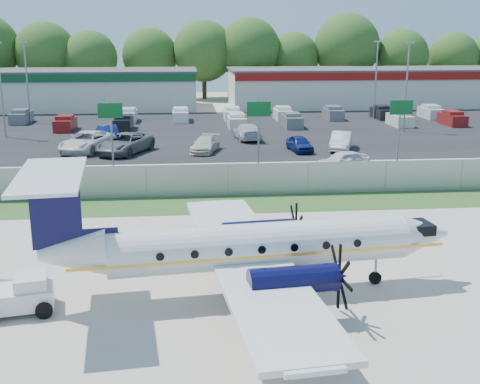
{
  "coord_description": "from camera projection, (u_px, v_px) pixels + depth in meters",
  "views": [
    {
      "loc": [
        -2.61,
        -21.97,
        9.61
      ],
      "look_at": [
        0.0,
        6.0,
        2.3
      ],
      "focal_mm": 45.0,
      "sensor_mm": 36.0,
      "label": 1
    }
  ],
  "objects": [
    {
      "name": "ground",
      "position": [
        254.0,
        286.0,
        23.82
      ],
      "size": [
        170.0,
        170.0,
        0.0
      ],
      "primitive_type": "plane",
      "color": "beige",
      "rests_on": "ground"
    },
    {
      "name": "grass_verge",
      "position": [
        231.0,
        204.0,
        35.38
      ],
      "size": [
        170.0,
        4.0,
        0.02
      ],
      "primitive_type": "cube",
      "color": "#2D561E",
      "rests_on": "ground"
    },
    {
      "name": "access_road",
      "position": [
        223.0,
        177.0,
        42.13
      ],
      "size": [
        170.0,
        8.0,
        0.02
      ],
      "primitive_type": "cube",
      "color": "black",
      "rests_on": "ground"
    },
    {
      "name": "parking_lot",
      "position": [
        210.0,
        131.0,
        62.37
      ],
      "size": [
        170.0,
        32.0,
        0.02
      ],
      "primitive_type": "cube",
      "color": "black",
      "rests_on": "ground"
    },
    {
      "name": "perimeter_fence",
      "position": [
        228.0,
        180.0,
        37.06
      ],
      "size": [
        120.0,
        0.06,
        1.99
      ],
      "color": "gray",
      "rests_on": "ground"
    },
    {
      "name": "building_west",
      "position": [
        24.0,
        90.0,
        80.73
      ],
      "size": [
        46.4,
        12.4,
        5.24
      ],
      "color": "silver",
      "rests_on": "ground"
    },
    {
      "name": "building_east",
      "position": [
        386.0,
        87.0,
        85.22
      ],
      "size": [
        44.4,
        12.4,
        5.24
      ],
      "color": "silver",
      "rests_on": "ground"
    },
    {
      "name": "sign_left",
      "position": [
        111.0,
        120.0,
        44.27
      ],
      "size": [
        1.8,
        0.26,
        5.0
      ],
      "color": "gray",
      "rests_on": "ground"
    },
    {
      "name": "sign_mid",
      "position": [
        259.0,
        118.0,
        45.26
      ],
      "size": [
        1.8,
        0.26,
        5.0
      ],
      "color": "gray",
      "rests_on": "ground"
    },
    {
      "name": "sign_right",
      "position": [
        400.0,
        116.0,
        46.25
      ],
      "size": [
        1.8,
        0.26,
        5.0
      ],
      "color": "gray",
      "rests_on": "ground"
    },
    {
      "name": "light_pole_nw",
      "position": [
        0.0,
        83.0,
        57.33
      ],
      "size": [
        0.9,
        0.35,
        9.09
      ],
      "color": "gray",
      "rests_on": "ground"
    },
    {
      "name": "light_pole_ne",
      "position": [
        407.0,
        80.0,
        60.92
      ],
      "size": [
        0.9,
        0.35,
        9.09
      ],
      "color": "gray",
      "rests_on": "ground"
    },
    {
      "name": "light_pole_sw",
      "position": [
        27.0,
        76.0,
        66.96
      ],
      "size": [
        0.9,
        0.35,
        9.09
      ],
      "color": "gray",
      "rests_on": "ground"
    },
    {
      "name": "light_pole_se",
      "position": [
        376.0,
        74.0,
        70.56
      ],
      "size": [
        0.9,
        0.35,
        9.09
      ],
      "color": "gray",
      "rests_on": "ground"
    },
    {
      "name": "tree_line",
      "position": [
        200.0,
        99.0,
        95.13
      ],
      "size": [
        112.0,
        6.0,
        14.0
      ],
      "primitive_type": null,
      "color": "#2D5519",
      "rests_on": "ground"
    },
    {
      "name": "aircraft",
      "position": [
        251.0,
        246.0,
        22.59
      ],
      "size": [
        16.45,
        16.19,
        5.06
      ],
      "color": "silver",
      "rests_on": "ground"
    },
    {
      "name": "pushback_tug",
      "position": [
        21.0,
        295.0,
        21.46
      ],
      "size": [
        2.76,
        2.22,
        1.36
      ],
      "color": "silver",
      "rests_on": "ground"
    },
    {
      "name": "baggage_cart_near",
      "position": [
        7.0,
        288.0,
        22.28
      ],
      "size": [
        2.55,
        1.97,
        1.18
      ],
      "color": "gray",
      "rests_on": "ground"
    },
    {
      "name": "baggage_cart_far",
      "position": [
        281.0,
        279.0,
        23.23
      ],
      "size": [
        2.27,
        1.72,
        1.06
      ],
      "color": "gray",
      "rests_on": "ground"
    },
    {
      "name": "cone_starboard_wing",
      "position": [
        238.0,
        250.0,
        27.04
      ],
      "size": [
        0.41,
        0.41,
        0.58
      ],
      "color": "#FF3C08",
      "rests_on": "ground"
    },
    {
      "name": "road_car_mid",
      "position": [
        343.0,
        170.0,
        44.52
      ],
      "size": [
        4.47,
        2.98,
        1.41
      ],
      "primitive_type": "imported",
      "rotation": [
        0.0,
        0.0,
        -1.22
      ],
      "color": "silver",
      "rests_on": "ground"
    },
    {
      "name": "parked_car_a",
      "position": [
        88.0,
        152.0,
        51.44
      ],
      "size": [
        4.8,
        6.81,
        1.72
      ],
      "primitive_type": "imported",
      "rotation": [
        0.0,
        0.0,
        -0.35
      ],
      "color": "silver",
      "rests_on": "ground"
    },
    {
      "name": "parked_car_b",
      "position": [
        126.0,
        153.0,
        50.72
      ],
      "size": [
        5.14,
        6.75,
        1.7
      ],
      "primitive_type": "imported",
      "rotation": [
        0.0,
        0.0,
        -0.43
      ],
      "color": "#595B5E",
      "rests_on": "ground"
    },
    {
      "name": "parked_car_c",
      "position": [
        205.0,
        152.0,
        51.29
      ],
      "size": [
        3.01,
        4.85,
        1.31
      ],
      "primitive_type": "imported",
      "rotation": [
        0.0,
        0.0,
        -0.28
      ],
      "color": "beige",
      "rests_on": "ground"
    },
    {
      "name": "parked_car_d",
      "position": [
        300.0,
        151.0,
        51.59
      ],
      "size": [
        2.04,
        4.1,
        1.34
      ],
      "primitive_type": "imported",
      "rotation": [
        0.0,
        0.0,
        0.12
      ],
      "color": "navy",
      "rests_on": "ground"
    },
    {
      "name": "parked_car_e",
      "position": [
        341.0,
        150.0,
        52.36
      ],
      "size": [
        3.11,
        4.97,
        1.55
      ],
      "primitive_type": "imported",
      "rotation": [
        0.0,
        0.0,
        -0.34
      ],
      "color": "silver",
      "rests_on": "ground"
    },
    {
      "name": "parked_car_f",
      "position": [
        107.0,
        141.0,
        56.46
      ],
      "size": [
        2.79,
        5.04,
        1.57
      ],
      "primitive_type": "imported",
      "rotation": [
        0.0,
        0.0,
        3.39
      ],
      "color": "navy",
      "rests_on": "ground"
    },
    {
      "name": "parked_car_g",
      "position": [
        247.0,
        139.0,
        57.52
      ],
      "size": [
        2.64,
        5.47,
        1.53
      ],
      "primitive_type": "imported",
      "rotation": [
        0.0,
        0.0,
        3.24
      ],
      "color": "silver",
      "rests_on": "ground"
    },
    {
      "name": "far_parking_rows",
      "position": [
        208.0,
        125.0,
        67.19
      ],
      "size": [
        56.0,
        10.0,
        1.6
      ],
      "primitive_type": null,
      "color": "gray",
      "rests_on": "ground"
    }
  ]
}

